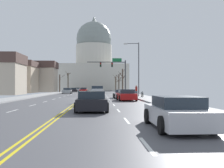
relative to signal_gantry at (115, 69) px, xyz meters
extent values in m
cube|color=#4B4B50|center=(-5.45, -16.68, -5.32)|extent=(14.00, 180.00, 0.06)
cube|color=yellow|center=(-5.57, -16.68, -5.29)|extent=(0.10, 176.40, 0.00)
cube|color=yellow|center=(-5.33, -16.68, -5.29)|extent=(0.10, 176.40, 0.00)
cube|color=silver|center=(-1.95, -45.98, -5.29)|extent=(0.12, 2.20, 0.00)
cube|color=silver|center=(-1.95, -40.78, -5.29)|extent=(0.12, 2.20, 0.00)
cube|color=silver|center=(-1.95, -35.58, -5.29)|extent=(0.12, 2.20, 0.00)
cube|color=silver|center=(-1.95, -30.38, -5.29)|extent=(0.12, 2.20, 0.00)
cube|color=silver|center=(-1.95, -25.18, -5.29)|extent=(0.12, 2.20, 0.00)
cube|color=silver|center=(-1.95, -19.98, -5.29)|extent=(0.12, 2.20, 0.00)
cube|color=silver|center=(-1.95, -14.78, -5.29)|extent=(0.12, 2.20, 0.00)
cube|color=silver|center=(-1.95, -9.58, -5.29)|extent=(0.12, 2.20, 0.00)
cube|color=silver|center=(-1.95, -4.38, -5.29)|extent=(0.12, 2.20, 0.00)
cube|color=silver|center=(-1.95, 0.82, -5.29)|extent=(0.12, 2.20, 0.00)
cube|color=silver|center=(-1.95, 6.02, -5.29)|extent=(0.12, 2.20, 0.00)
cube|color=silver|center=(-1.95, 11.22, -5.29)|extent=(0.12, 2.20, 0.00)
cube|color=silver|center=(-1.95, 16.42, -5.29)|extent=(0.12, 2.20, 0.00)
cube|color=silver|center=(-1.95, 21.62, -5.29)|extent=(0.12, 2.20, 0.00)
cube|color=silver|center=(-1.95, 26.82, -5.29)|extent=(0.12, 2.20, 0.00)
cube|color=silver|center=(-1.95, 32.02, -5.29)|extent=(0.12, 2.20, 0.00)
cube|color=silver|center=(-1.95, 37.22, -5.29)|extent=(0.12, 2.20, 0.00)
cube|color=silver|center=(-1.95, 42.42, -5.29)|extent=(0.12, 2.20, 0.00)
cube|color=silver|center=(-1.95, 47.62, -5.29)|extent=(0.12, 2.20, 0.00)
cube|color=silver|center=(-8.95, -35.58, -5.29)|extent=(0.12, 2.20, 0.00)
cube|color=silver|center=(-8.95, -30.38, -5.29)|extent=(0.12, 2.20, 0.00)
cube|color=silver|center=(-8.95, -25.18, -5.29)|extent=(0.12, 2.20, 0.00)
cube|color=silver|center=(-8.95, -19.98, -5.29)|extent=(0.12, 2.20, 0.00)
cube|color=silver|center=(-8.95, -14.78, -5.29)|extent=(0.12, 2.20, 0.00)
cube|color=silver|center=(-8.95, -9.58, -5.29)|extent=(0.12, 2.20, 0.00)
cube|color=silver|center=(-8.95, -4.38, -5.29)|extent=(0.12, 2.20, 0.00)
cube|color=silver|center=(-8.95, 0.82, -5.29)|extent=(0.12, 2.20, 0.00)
cube|color=silver|center=(-8.95, 6.02, -5.29)|extent=(0.12, 2.20, 0.00)
cube|color=silver|center=(-8.95, 11.22, -5.29)|extent=(0.12, 2.20, 0.00)
cube|color=silver|center=(-8.95, 16.42, -5.29)|extent=(0.12, 2.20, 0.00)
cube|color=silver|center=(-8.95, 21.62, -5.29)|extent=(0.12, 2.20, 0.00)
cube|color=silver|center=(-8.95, 26.82, -5.29)|extent=(0.12, 2.20, 0.00)
cube|color=silver|center=(-8.95, 32.02, -5.29)|extent=(0.12, 2.20, 0.00)
cube|color=silver|center=(-8.95, 37.22, -5.29)|extent=(0.12, 2.20, 0.00)
cube|color=silver|center=(-8.95, 42.42, -5.29)|extent=(0.12, 2.20, 0.00)
cube|color=silver|center=(-8.95, 47.62, -5.29)|extent=(0.12, 2.20, 0.00)
cube|color=#979797|center=(3.05, -16.68, -5.22)|extent=(3.00, 180.00, 0.14)
cube|color=#979797|center=(-13.95, -16.68, -5.22)|extent=(3.00, 180.00, 0.14)
cylinder|color=#28282D|center=(2.15, 0.01, -1.72)|extent=(0.22, 0.22, 6.85)
cylinder|color=#28282D|center=(-1.75, 0.01, 1.30)|extent=(7.80, 0.16, 0.16)
cube|color=black|center=(-0.58, 0.01, 0.74)|extent=(0.32, 0.28, 0.92)
sphere|color=red|center=(-0.58, -0.15, 1.02)|extent=(0.22, 0.22, 0.22)
sphere|color=#332B05|center=(-0.58, -0.15, 0.74)|extent=(0.22, 0.22, 0.22)
sphere|color=black|center=(-0.58, -0.15, 0.46)|extent=(0.22, 0.22, 0.22)
cube|color=black|center=(-2.92, 0.01, 0.74)|extent=(0.32, 0.28, 0.92)
sphere|color=red|center=(-2.92, -0.15, 1.02)|extent=(0.22, 0.22, 0.22)
sphere|color=#332B05|center=(-2.92, -0.15, 0.74)|extent=(0.22, 0.22, 0.22)
sphere|color=black|center=(-2.92, -0.15, 0.46)|extent=(0.22, 0.22, 0.22)
cube|color=#146033|center=(0.44, 0.03, 1.75)|extent=(1.90, 0.06, 0.70)
cylinder|color=#333338|center=(2.75, -14.00, -1.09)|extent=(0.14, 0.14, 8.12)
cylinder|color=#333338|center=(1.75, -14.00, 2.82)|extent=(2.00, 0.09, 0.09)
cube|color=#B2B2AD|center=(0.75, -14.00, 2.75)|extent=(0.56, 0.24, 0.16)
cube|color=beige|center=(-5.45, 59.97, 0.07)|extent=(28.37, 21.82, 10.73)
cylinder|color=beige|center=(-5.45, 59.97, 9.85)|extent=(15.49, 15.49, 8.82)
sphere|color=gray|center=(-5.45, 59.97, 16.91)|extent=(15.14, 15.14, 15.14)
cone|color=gray|center=(-5.45, 59.97, 25.68)|extent=(1.80, 1.80, 2.40)
cube|color=#1E7247|center=(-3.88, -3.32, -4.80)|extent=(1.84, 4.60, 0.66)
cube|color=#232D38|center=(-3.88, -3.53, -4.26)|extent=(1.60, 2.05, 0.42)
cylinder|color=black|center=(-4.77, -1.89, -4.97)|extent=(0.22, 0.64, 0.64)
cylinder|color=black|center=(-2.97, -1.90, -4.97)|extent=(0.22, 0.64, 0.64)
cylinder|color=black|center=(-4.79, -4.73, -4.97)|extent=(0.22, 0.64, 0.64)
cylinder|color=black|center=(-2.99, -4.75, -4.97)|extent=(0.22, 0.64, 0.64)
cube|color=#ADB2B7|center=(-3.53, -9.37, -4.66)|extent=(2.13, 5.27, 0.82)
cube|color=#1E2833|center=(-3.54, -8.63, -3.92)|extent=(1.91, 1.81, 0.67)
cube|color=#ADB2B7|center=(-3.49, -11.93, -4.14)|extent=(1.89, 0.13, 0.22)
cylinder|color=black|center=(-4.58, -7.81, -4.89)|extent=(0.29, 0.80, 0.80)
cylinder|color=black|center=(-2.53, -7.78, -4.89)|extent=(0.29, 0.80, 0.80)
cylinder|color=black|center=(-4.53, -10.95, -4.89)|extent=(0.29, 0.80, 0.80)
cylinder|color=black|center=(-2.48, -10.92, -4.89)|extent=(0.29, 0.80, 0.80)
cube|color=silver|center=(-0.19, -16.78, -4.83)|extent=(1.84, 4.40, 0.61)
cube|color=#232D38|center=(-0.19, -16.94, -4.33)|extent=(1.61, 2.13, 0.39)
cylinder|color=black|center=(-1.11, -15.42, -4.97)|extent=(0.22, 0.64, 0.64)
cylinder|color=black|center=(0.71, -15.41, -4.97)|extent=(0.22, 0.64, 0.64)
cylinder|color=black|center=(-1.10, -18.14, -4.97)|extent=(0.22, 0.64, 0.64)
cylinder|color=black|center=(0.72, -18.13, -4.97)|extent=(0.22, 0.64, 0.64)
cube|color=#B71414|center=(-0.09, -23.06, -4.80)|extent=(1.98, 4.69, 0.66)
cube|color=#232D38|center=(-0.08, -23.18, -4.23)|extent=(1.69, 2.28, 0.47)
cylinder|color=black|center=(-1.05, -21.65, -4.97)|extent=(0.24, 0.65, 0.64)
cylinder|color=black|center=(0.80, -21.60, -4.97)|extent=(0.24, 0.65, 0.64)
cylinder|color=black|center=(-0.97, -24.52, -4.97)|extent=(0.24, 0.65, 0.64)
cylinder|color=black|center=(0.88, -24.47, -4.97)|extent=(0.24, 0.65, 0.64)
cube|color=#9EA3A8|center=(-3.74, -29.64, -4.83)|extent=(1.85, 4.45, 0.59)
cube|color=#232D38|center=(-3.74, -29.88, -4.33)|extent=(1.58, 1.99, 0.42)
cylinder|color=black|center=(-4.57, -28.25, -4.97)|extent=(0.24, 0.65, 0.64)
cylinder|color=black|center=(-2.83, -28.30, -4.97)|extent=(0.24, 0.65, 0.64)
cylinder|color=black|center=(-4.64, -30.99, -4.97)|extent=(0.24, 0.65, 0.64)
cylinder|color=black|center=(-2.90, -31.03, -4.97)|extent=(0.24, 0.65, 0.64)
cube|color=black|center=(-3.75, -35.70, -4.79)|extent=(2.00, 4.40, 0.68)
cube|color=#232D38|center=(-3.74, -35.97, -4.22)|extent=(1.71, 2.06, 0.47)
cylinder|color=black|center=(-4.72, -34.38, -4.97)|extent=(0.24, 0.65, 0.64)
cylinder|color=black|center=(-2.84, -34.33, -4.97)|extent=(0.24, 0.65, 0.64)
cylinder|color=black|center=(-4.65, -37.08, -4.97)|extent=(0.24, 0.65, 0.64)
cylinder|color=black|center=(-2.77, -37.03, -4.97)|extent=(0.24, 0.65, 0.64)
cube|color=silver|center=(-0.26, -43.09, -4.80)|extent=(1.77, 4.40, 0.65)
cube|color=#232D38|center=(-0.26, -43.24, -4.26)|extent=(1.55, 2.17, 0.42)
cylinder|color=black|center=(-1.13, -41.73, -4.97)|extent=(0.22, 0.64, 0.64)
cylinder|color=black|center=(0.62, -41.74, -4.97)|extent=(0.22, 0.64, 0.64)
cylinder|color=black|center=(-1.14, -44.45, -4.97)|extent=(0.22, 0.64, 0.64)
cylinder|color=black|center=(0.60, -44.46, -4.97)|extent=(0.22, 0.64, 0.64)
cube|color=#9EA3A8|center=(-10.45, 6.53, -4.80)|extent=(1.83, 4.22, 0.67)
cube|color=#232D38|center=(-10.46, 6.77, -4.23)|extent=(1.60, 1.91, 0.47)
cylinder|color=black|center=(-9.54, 5.23, -4.97)|extent=(0.23, 0.64, 0.64)
cylinder|color=black|center=(-11.34, 5.22, -4.97)|extent=(0.23, 0.64, 0.64)
cylinder|color=black|center=(-9.57, 7.84, -4.97)|extent=(0.23, 0.64, 0.64)
cylinder|color=black|center=(-11.36, 7.82, -4.97)|extent=(0.23, 0.64, 0.64)
cube|color=#B71414|center=(-7.34, 16.48, -4.79)|extent=(1.88, 4.30, 0.67)
cube|color=#232D38|center=(-7.34, 16.62, -4.22)|extent=(1.60, 2.06, 0.47)
cylinder|color=black|center=(-6.50, 15.14, -4.97)|extent=(0.24, 0.65, 0.64)
cylinder|color=black|center=(-8.26, 15.19, -4.97)|extent=(0.24, 0.65, 0.64)
cylinder|color=black|center=(-6.42, 17.77, -4.97)|extent=(0.24, 0.65, 0.64)
cylinder|color=black|center=(-8.18, 17.83, -4.97)|extent=(0.24, 0.65, 0.64)
cube|color=black|center=(-10.90, 26.20, -4.84)|extent=(1.98, 4.75, 0.58)
cube|color=#232D38|center=(-10.90, 26.47, -4.31)|extent=(1.68, 2.25, 0.47)
cylinder|color=black|center=(-9.93, 24.77, -4.97)|extent=(0.24, 0.65, 0.64)
cylinder|color=black|center=(-11.76, 24.71, -4.97)|extent=(0.24, 0.65, 0.64)
cylinder|color=black|center=(-10.03, 27.68, -4.97)|extent=(0.24, 0.65, 0.64)
cylinder|color=black|center=(-11.86, 27.63, -4.97)|extent=(0.24, 0.65, 0.64)
cube|color=silver|center=(-10.88, 39.17, -4.80)|extent=(1.85, 4.60, 0.66)
cube|color=#232D38|center=(-10.88, 39.27, -4.27)|extent=(1.61, 2.07, 0.39)
cylinder|color=black|center=(-9.96, 37.76, -4.97)|extent=(0.23, 0.64, 0.64)
cylinder|color=black|center=(-11.76, 37.74, -4.97)|extent=(0.23, 0.64, 0.64)
cylinder|color=black|center=(-9.99, 40.60, -4.97)|extent=(0.23, 0.64, 0.64)
cylinder|color=black|center=(-11.79, 40.58, -4.97)|extent=(0.23, 0.64, 0.64)
cube|color=#B2A38E|center=(-22.61, 23.09, -1.86)|extent=(13.70, 7.24, 6.85)
cube|color=#47332D|center=(-22.61, 23.09, 2.51)|extent=(14.25, 7.53, 1.91)
cube|color=#B2A38E|center=(-22.70, -0.82, -2.28)|extent=(8.27, 7.78, 6.02)
cube|color=#47332D|center=(-22.70, -0.82, 1.73)|extent=(8.60, 8.09, 1.99)
cube|color=tan|center=(-24.24, 14.17, -2.01)|extent=(9.36, 8.24, 6.55)
cube|color=#47332D|center=(-24.24, 14.17, 1.99)|extent=(9.74, 8.57, 1.46)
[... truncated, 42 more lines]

